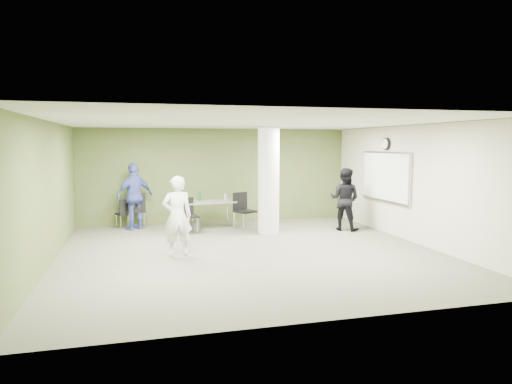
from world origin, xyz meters
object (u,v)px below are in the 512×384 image
object	(u,v)px
man_blue	(135,196)
chair_back_left	(125,212)
man_black	(345,199)
woman_white	(177,216)
folding_table	(206,203)

from	to	relation	value
man_blue	chair_back_left	bearing A→B (deg)	-63.71
chair_back_left	man_black	world-z (taller)	man_black
woman_white	man_blue	xyz separation A→B (m)	(-0.87, 3.30, 0.07)
woman_white	man_blue	world-z (taller)	man_blue
chair_back_left	folding_table	bearing A→B (deg)	145.00
folding_table	man_blue	world-z (taller)	man_blue
woman_white	man_black	bearing A→B (deg)	-163.47
folding_table	man_black	world-z (taller)	man_black
chair_back_left	man_blue	xyz separation A→B (m)	(0.27, -0.18, 0.43)
chair_back_left	man_black	xyz separation A→B (m)	(5.79, -1.70, 0.37)
folding_table	chair_back_left	size ratio (longest dim) A/B	2.02
woman_white	folding_table	bearing A→B (deg)	-113.48
chair_back_left	woman_white	world-z (taller)	woman_white
chair_back_left	man_black	bearing A→B (deg)	141.65
man_black	man_blue	bearing A→B (deg)	28.12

